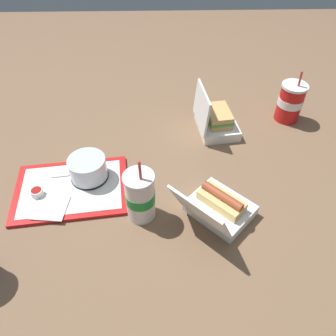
{
  "coord_description": "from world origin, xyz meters",
  "views": [
    {
      "loc": [
        0.01,
        -0.78,
        0.82
      ],
      "look_at": [
        0.03,
        -0.0,
        0.05
      ],
      "focal_mm": 35.0,
      "sensor_mm": 36.0,
      "label": 1
    }
  ],
  "objects_px": {
    "ketchup_cup": "(37,192)",
    "soda_cup_back": "(290,102)",
    "plastic_fork": "(67,175)",
    "soda_cup_center": "(140,196)",
    "clamshell_sandwich_center": "(216,121)",
    "clamshell_hotdog_back": "(218,207)",
    "food_tray": "(72,189)",
    "cake_container": "(88,170)"
  },
  "relations": [
    {
      "from": "clamshell_hotdog_back",
      "to": "clamshell_sandwich_center",
      "type": "relative_size",
      "value": 1.4
    },
    {
      "from": "plastic_fork",
      "to": "clamshell_hotdog_back",
      "type": "distance_m",
      "value": 0.52
    },
    {
      "from": "soda_cup_center",
      "to": "cake_container",
      "type": "bearing_deg",
      "value": 140.66
    },
    {
      "from": "ketchup_cup",
      "to": "soda_cup_back",
      "type": "xyz_separation_m",
      "value": [
        0.93,
        0.41,
        0.05
      ]
    },
    {
      "from": "food_tray",
      "to": "soda_cup_back",
      "type": "height_order",
      "value": "soda_cup_back"
    },
    {
      "from": "soda_cup_back",
      "to": "ketchup_cup",
      "type": "bearing_deg",
      "value": -156.1
    },
    {
      "from": "cake_container",
      "to": "soda_cup_back",
      "type": "xyz_separation_m",
      "value": [
        0.77,
        0.34,
        0.03
      ]
    },
    {
      "from": "ketchup_cup",
      "to": "soda_cup_back",
      "type": "height_order",
      "value": "soda_cup_back"
    },
    {
      "from": "ketchup_cup",
      "to": "soda_cup_back",
      "type": "distance_m",
      "value": 1.02
    },
    {
      "from": "cake_container",
      "to": "ketchup_cup",
      "type": "bearing_deg",
      "value": -154.92
    },
    {
      "from": "plastic_fork",
      "to": "soda_cup_center",
      "type": "relative_size",
      "value": 0.48
    },
    {
      "from": "cake_container",
      "to": "clamshell_hotdog_back",
      "type": "bearing_deg",
      "value": -20.91
    },
    {
      "from": "plastic_fork",
      "to": "clamshell_hotdog_back",
      "type": "relative_size",
      "value": 0.39
    },
    {
      "from": "plastic_fork",
      "to": "soda_cup_center",
      "type": "height_order",
      "value": "soda_cup_center"
    },
    {
      "from": "plastic_fork",
      "to": "soda_cup_center",
      "type": "bearing_deg",
      "value": -39.73
    },
    {
      "from": "ketchup_cup",
      "to": "soda_cup_center",
      "type": "height_order",
      "value": "soda_cup_center"
    },
    {
      "from": "clamshell_hotdog_back",
      "to": "soda_cup_center",
      "type": "xyz_separation_m",
      "value": [
        -0.23,
        0.01,
        0.05
      ]
    },
    {
      "from": "food_tray",
      "to": "soda_cup_center",
      "type": "distance_m",
      "value": 0.27
    },
    {
      "from": "plastic_fork",
      "to": "soda_cup_center",
      "type": "distance_m",
      "value": 0.31
    },
    {
      "from": "soda_cup_center",
      "to": "soda_cup_back",
      "type": "bearing_deg",
      "value": 39.51
    },
    {
      "from": "soda_cup_back",
      "to": "soda_cup_center",
      "type": "xyz_separation_m",
      "value": [
        -0.59,
        -0.49,
        0.0
      ]
    },
    {
      "from": "food_tray",
      "to": "plastic_fork",
      "type": "distance_m",
      "value": 0.06
    },
    {
      "from": "ketchup_cup",
      "to": "clamshell_sandwich_center",
      "type": "height_order",
      "value": "clamshell_sandwich_center"
    },
    {
      "from": "cake_container",
      "to": "soda_cup_back",
      "type": "distance_m",
      "value": 0.84
    },
    {
      "from": "cake_container",
      "to": "ketchup_cup",
      "type": "height_order",
      "value": "cake_container"
    },
    {
      "from": "ketchup_cup",
      "to": "clamshell_hotdog_back",
      "type": "height_order",
      "value": "clamshell_hotdog_back"
    },
    {
      "from": "food_tray",
      "to": "cake_container",
      "type": "bearing_deg",
      "value": 38.24
    },
    {
      "from": "ketchup_cup",
      "to": "clamshell_hotdog_back",
      "type": "distance_m",
      "value": 0.58
    },
    {
      "from": "cake_container",
      "to": "ketchup_cup",
      "type": "relative_size",
      "value": 3.19
    },
    {
      "from": "clamshell_hotdog_back",
      "to": "soda_cup_back",
      "type": "relative_size",
      "value": 1.29
    },
    {
      "from": "plastic_fork",
      "to": "clamshell_sandwich_center",
      "type": "xyz_separation_m",
      "value": [
        0.54,
        0.26,
        0.03
      ]
    },
    {
      "from": "clamshell_hotdog_back",
      "to": "soda_cup_center",
      "type": "bearing_deg",
      "value": 177.53
    },
    {
      "from": "food_tray",
      "to": "soda_cup_back",
      "type": "relative_size",
      "value": 1.81
    },
    {
      "from": "clamshell_hotdog_back",
      "to": "soda_cup_center",
      "type": "relative_size",
      "value": 1.23
    },
    {
      "from": "food_tray",
      "to": "soda_cup_center",
      "type": "relative_size",
      "value": 1.72
    },
    {
      "from": "clamshell_sandwich_center",
      "to": "soda_cup_center",
      "type": "relative_size",
      "value": 0.88
    },
    {
      "from": "cake_container",
      "to": "soda_cup_center",
      "type": "xyz_separation_m",
      "value": [
        0.18,
        -0.15,
        0.03
      ]
    },
    {
      "from": "plastic_fork",
      "to": "soda_cup_center",
      "type": "xyz_separation_m",
      "value": [
        0.26,
        -0.16,
        0.07
      ]
    },
    {
      "from": "ketchup_cup",
      "to": "plastic_fork",
      "type": "height_order",
      "value": "ketchup_cup"
    },
    {
      "from": "food_tray",
      "to": "soda_cup_center",
      "type": "xyz_separation_m",
      "value": [
        0.24,
        -0.1,
        0.08
      ]
    },
    {
      "from": "food_tray",
      "to": "clamshell_hotdog_back",
      "type": "bearing_deg",
      "value": -13.71
    },
    {
      "from": "ketchup_cup",
      "to": "soda_cup_center",
      "type": "relative_size",
      "value": 0.17
    }
  ]
}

